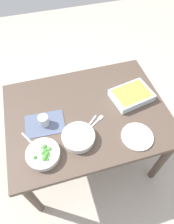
{
  "coord_description": "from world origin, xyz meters",
  "views": [
    {
      "loc": [
        0.24,
        0.85,
        1.97
      ],
      "look_at": [
        0.0,
        0.0,
        0.74
      ],
      "focal_mm": 32.43,
      "sensor_mm": 36.0,
      "label": 1
    }
  ],
  "objects_px": {
    "broccoli_bowl": "(43,154)",
    "baking_dish": "(132,95)",
    "drink_cup": "(44,121)",
    "side_plate": "(137,136)",
    "spoon_by_stew": "(88,127)",
    "spoon_by_broccoli": "(32,143)",
    "stew_bowl": "(78,137)",
    "fork_on_table": "(96,122)"
  },
  "relations": [
    {
      "from": "broccoli_bowl",
      "to": "spoon_by_broccoli",
      "type": "relative_size",
      "value": 1.37
    },
    {
      "from": "stew_bowl",
      "to": "baking_dish",
      "type": "height_order",
      "value": "same"
    },
    {
      "from": "stew_bowl",
      "to": "fork_on_table",
      "type": "height_order",
      "value": "stew_bowl"
    },
    {
      "from": "drink_cup",
      "to": "side_plate",
      "type": "height_order",
      "value": "drink_cup"
    },
    {
      "from": "stew_bowl",
      "to": "spoon_by_stew",
      "type": "bearing_deg",
      "value": -138.55
    },
    {
      "from": "drink_cup",
      "to": "fork_on_table",
      "type": "height_order",
      "value": "drink_cup"
    },
    {
      "from": "stew_bowl",
      "to": "side_plate",
      "type": "bearing_deg",
      "value": 166.7
    },
    {
      "from": "stew_bowl",
      "to": "drink_cup",
      "type": "distance_m",
      "value": 0.28
    },
    {
      "from": "baking_dish",
      "to": "spoon_by_broccoli",
      "type": "bearing_deg",
      "value": 13.35
    },
    {
      "from": "baking_dish",
      "to": "spoon_by_broccoli",
      "type": "distance_m",
      "value": 0.82
    },
    {
      "from": "broccoli_bowl",
      "to": "drink_cup",
      "type": "height_order",
      "value": "drink_cup"
    },
    {
      "from": "fork_on_table",
      "to": "baking_dish",
      "type": "bearing_deg",
      "value": -156.47
    },
    {
      "from": "side_plate",
      "to": "spoon_by_stew",
      "type": "distance_m",
      "value": 0.35
    },
    {
      "from": "baking_dish",
      "to": "spoon_by_stew",
      "type": "xyz_separation_m",
      "value": [
        0.4,
        0.17,
        -0.03
      ]
    },
    {
      "from": "side_plate",
      "to": "baking_dish",
      "type": "bearing_deg",
      "value": -106.17
    },
    {
      "from": "fork_on_table",
      "to": "drink_cup",
      "type": "bearing_deg",
      "value": -13.93
    },
    {
      "from": "side_plate",
      "to": "spoon_by_stew",
      "type": "height_order",
      "value": "side_plate"
    },
    {
      "from": "baking_dish",
      "to": "side_plate",
      "type": "xyz_separation_m",
      "value": [
        0.1,
        0.34,
        -0.03
      ]
    },
    {
      "from": "stew_bowl",
      "to": "side_plate",
      "type": "height_order",
      "value": "stew_bowl"
    },
    {
      "from": "broccoli_bowl",
      "to": "baking_dish",
      "type": "relative_size",
      "value": 0.66
    },
    {
      "from": "stew_bowl",
      "to": "spoon_by_stew",
      "type": "distance_m",
      "value": 0.12
    },
    {
      "from": "fork_on_table",
      "to": "stew_bowl",
      "type": "bearing_deg",
      "value": 32.49
    },
    {
      "from": "drink_cup",
      "to": "side_plate",
      "type": "relative_size",
      "value": 0.39
    },
    {
      "from": "drink_cup",
      "to": "side_plate",
      "type": "bearing_deg",
      "value": 154.83
    },
    {
      "from": "baking_dish",
      "to": "spoon_by_stew",
      "type": "height_order",
      "value": "baking_dish"
    },
    {
      "from": "stew_bowl",
      "to": "fork_on_table",
      "type": "relative_size",
      "value": 1.42
    },
    {
      "from": "drink_cup",
      "to": "spoon_by_broccoli",
      "type": "distance_m",
      "value": 0.17
    },
    {
      "from": "stew_bowl",
      "to": "side_plate",
      "type": "xyz_separation_m",
      "value": [
        -0.39,
        0.09,
        -0.03
      ]
    },
    {
      "from": "side_plate",
      "to": "broccoli_bowl",
      "type": "bearing_deg",
      "value": -3.25
    },
    {
      "from": "stew_bowl",
      "to": "broccoli_bowl",
      "type": "relative_size",
      "value": 1.03
    },
    {
      "from": "baking_dish",
      "to": "side_plate",
      "type": "relative_size",
      "value": 1.52
    },
    {
      "from": "stew_bowl",
      "to": "spoon_by_broccoli",
      "type": "relative_size",
      "value": 1.4
    },
    {
      "from": "spoon_by_stew",
      "to": "side_plate",
      "type": "bearing_deg",
      "value": 150.84
    },
    {
      "from": "baking_dish",
      "to": "fork_on_table",
      "type": "distance_m",
      "value": 0.37
    },
    {
      "from": "broccoli_bowl",
      "to": "drink_cup",
      "type": "relative_size",
      "value": 2.59
    },
    {
      "from": "spoon_by_stew",
      "to": "spoon_by_broccoli",
      "type": "height_order",
      "value": "same"
    },
    {
      "from": "side_plate",
      "to": "spoon_by_stew",
      "type": "bearing_deg",
      "value": -29.16
    },
    {
      "from": "baking_dish",
      "to": "spoon_by_stew",
      "type": "distance_m",
      "value": 0.44
    },
    {
      "from": "side_plate",
      "to": "fork_on_table",
      "type": "height_order",
      "value": "side_plate"
    },
    {
      "from": "drink_cup",
      "to": "fork_on_table",
      "type": "relative_size",
      "value": 0.53
    },
    {
      "from": "stew_bowl",
      "to": "broccoli_bowl",
      "type": "distance_m",
      "value": 0.25
    },
    {
      "from": "spoon_by_broccoli",
      "to": "drink_cup",
      "type": "bearing_deg",
      "value": -128.97
    }
  ]
}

